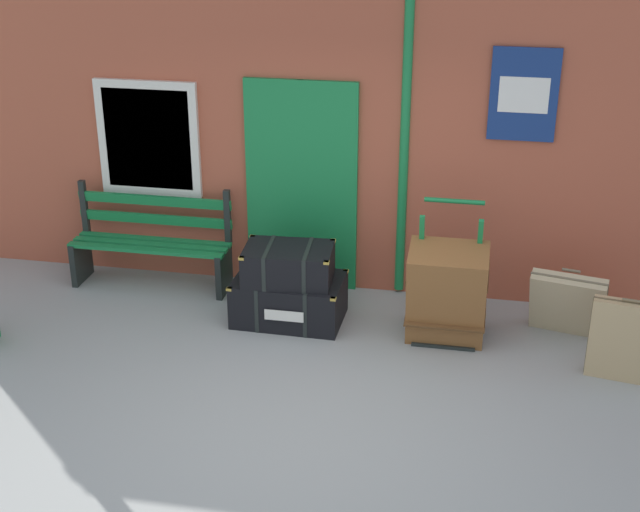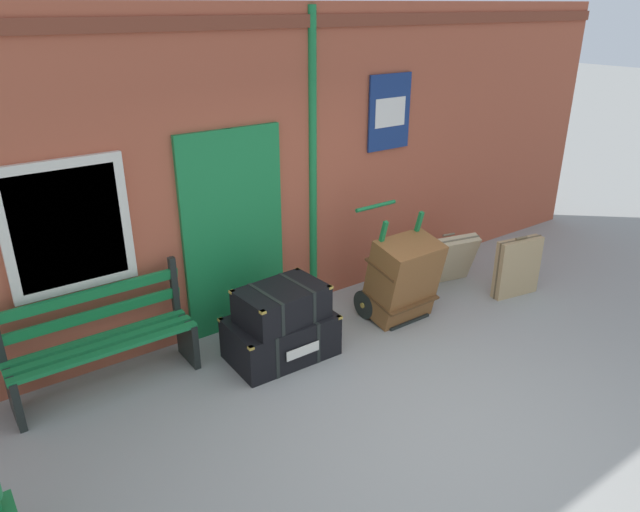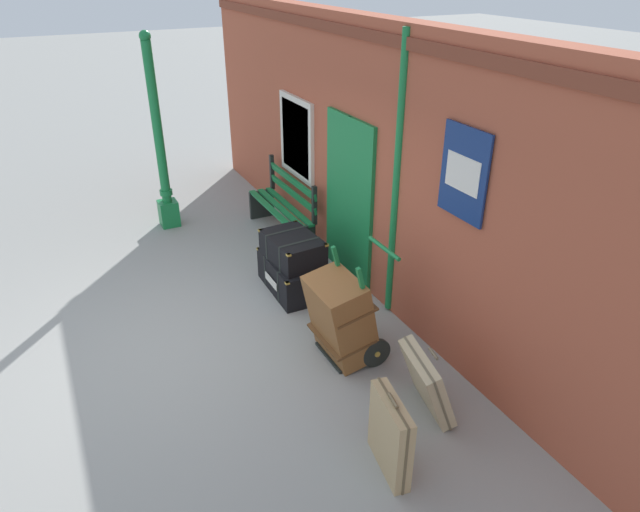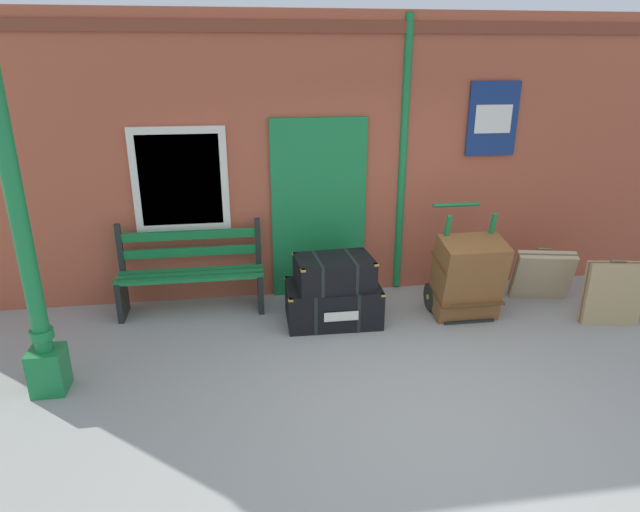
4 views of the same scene
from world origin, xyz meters
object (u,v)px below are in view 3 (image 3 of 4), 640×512
lamp_post (161,158)px  suitcase_slate (390,435)px  large_brown_trunk (341,317)px  suitcase_oxblood (427,382)px  platform_bench (283,207)px  steamer_trunk_base (295,274)px  steamer_trunk_middle (293,248)px  porters_trolley (356,329)px

lamp_post → suitcase_slate: lamp_post is taller
large_brown_trunk → suitcase_oxblood: large_brown_trunk is taller
platform_bench → steamer_trunk_base: platform_bench is taller
platform_bench → suitcase_oxblood: 4.06m
steamer_trunk_middle → large_brown_trunk: large_brown_trunk is taller
lamp_post → suitcase_oxblood: bearing=12.5°
large_brown_trunk → steamer_trunk_base: bearing=174.6°
lamp_post → platform_bench: lamp_post is taller
suitcase_oxblood → suitcase_slate: bearing=-57.8°
lamp_post → suitcase_slate: (5.58, 0.47, -0.74)m
porters_trolley → suitcase_slate: porters_trolley is taller
suitcase_oxblood → large_brown_trunk: bearing=-163.5°
lamp_post → suitcase_oxblood: (5.16, 1.14, -0.77)m
steamer_trunk_middle → suitcase_slate: steamer_trunk_middle is taller
platform_bench → porters_trolley: 3.02m
steamer_trunk_base → porters_trolley: bearing=1.5°
platform_bench → porters_trolley: porters_trolley is taller
lamp_post → platform_bench: bearing=52.9°
large_brown_trunk → suitcase_oxblood: 1.12m
platform_bench → suitcase_slate: (4.47, -1.01, -0.10)m
steamer_trunk_base → large_brown_trunk: size_ratio=1.08×
lamp_post → steamer_trunk_middle: lamp_post is taller
steamer_trunk_base → suitcase_oxblood: suitcase_oxblood is taller
steamer_trunk_base → suitcase_oxblood: bearing=4.0°
steamer_trunk_base → large_brown_trunk: 1.49m
steamer_trunk_base → platform_bench: bearing=161.5°
steamer_trunk_base → steamer_trunk_middle: (0.01, -0.03, 0.37)m
lamp_post → suitcase_slate: size_ratio=3.91×
large_brown_trunk → suitcase_slate: large_brown_trunk is taller
platform_bench → suitcase_oxblood: size_ratio=2.23×
platform_bench → suitcase_slate: bearing=-12.7°
large_brown_trunk → suitcase_oxblood: size_ratio=1.33×
suitcase_oxblood → steamer_trunk_base: bearing=-176.0°
steamer_trunk_base → porters_trolley: 1.46m
steamer_trunk_base → lamp_post: bearing=-160.0°
suitcase_slate → large_brown_trunk: bearing=166.5°
lamp_post → steamer_trunk_base: 2.94m
steamer_trunk_middle → suitcase_oxblood: (2.52, 0.20, -0.26)m
lamp_post → suitcase_slate: bearing=4.8°
porters_trolley → suitcase_slate: 1.58m
porters_trolley → suitcase_slate: size_ratio=1.61×
steamer_trunk_middle → lamp_post: bearing=-160.5°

